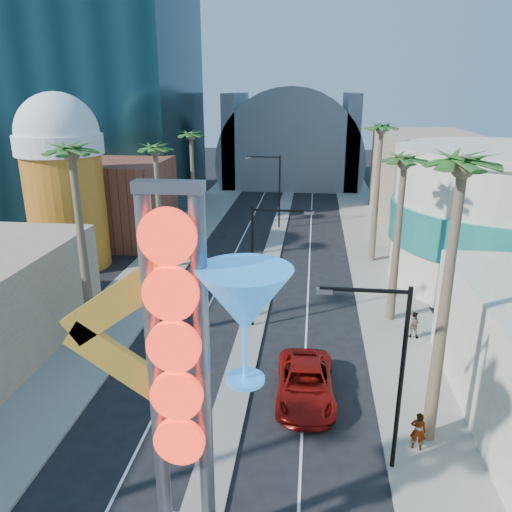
{
  "coord_description": "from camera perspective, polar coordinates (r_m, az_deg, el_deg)",
  "views": [
    {
      "loc": [
        3.6,
        -9.01,
        14.75
      ],
      "look_at": [
        0.15,
        20.67,
        4.64
      ],
      "focal_mm": 35.0,
      "sensor_mm": 36.0,
      "label": 1
    }
  ],
  "objects": [
    {
      "name": "beer_mug",
      "position": [
        44.65,
        -21.2,
        8.55
      ],
      "size": [
        7.0,
        7.0,
        14.5
      ],
      "color": "#B05E17",
      "rests_on": "ground"
    },
    {
      "name": "median",
      "position": [
        49.38,
        2.14,
        1.39
      ],
      "size": [
        1.6,
        84.0,
        0.15
      ],
      "primitive_type": "cube",
      "color": "gray",
      "rests_on": "ground"
    },
    {
      "name": "palm_6",
      "position": [
        31.84,
        16.52,
        9.23
      ],
      "size": [
        2.4,
        2.4,
        11.7
      ],
      "color": "brown",
      "rests_on": "ground"
    },
    {
      "name": "palm_1",
      "position": [
        28.28,
        -20.21,
        9.58
      ],
      "size": [
        2.4,
        2.4,
        12.7
      ],
      "color": "brown",
      "rests_on": "ground"
    },
    {
      "name": "canopy",
      "position": [
        81.76,
        4.12,
        11.31
      ],
      "size": [
        22.0,
        16.0,
        22.0
      ],
      "color": "slate",
      "rests_on": "ground"
    },
    {
      "name": "palm_7",
      "position": [
        43.53,
        14.08,
        12.98
      ],
      "size": [
        2.4,
        2.4,
        12.7
      ],
      "color": "brown",
      "rests_on": "ground"
    },
    {
      "name": "streetlight_0",
      "position": [
        30.8,
        0.58,
        -0.01
      ],
      "size": [
        3.79,
        0.25,
        8.0
      ],
      "color": "black",
      "rests_on": "ground"
    },
    {
      "name": "brick_filler_west",
      "position": [
        52.05,
        -15.75,
        6.07
      ],
      "size": [
        10.0,
        10.0,
        8.0
      ],
      "primitive_type": "cube",
      "color": "brown",
      "rests_on": "ground"
    },
    {
      "name": "streetlight_2",
      "position": [
        19.94,
        15.05,
        -11.85
      ],
      "size": [
        3.45,
        0.25,
        8.0
      ],
      "color": "black",
      "rests_on": "ground"
    },
    {
      "name": "palm_3",
      "position": [
        52.81,
        -7.41,
        12.81
      ],
      "size": [
        2.4,
        2.4,
        11.2
      ],
      "color": "brown",
      "rests_on": "ground"
    },
    {
      "name": "palm_2",
      "position": [
        41.33,
        -11.4,
        11.01
      ],
      "size": [
        2.4,
        2.4,
        11.2
      ],
      "color": "brown",
      "rests_on": "ground"
    },
    {
      "name": "neon_sign",
      "position": [
        14.37,
        -5.66,
        -12.61
      ],
      "size": [
        6.53,
        2.6,
        12.55
      ],
      "color": "gray",
      "rests_on": "ground"
    },
    {
      "name": "sidewalk_west",
      "position": [
        48.21,
        -9.48,
        0.7
      ],
      "size": [
        5.0,
        100.0,
        0.15
      ],
      "primitive_type": "cube",
      "color": "gray",
      "rests_on": "ground"
    },
    {
      "name": "pedestrian_a",
      "position": [
        23.27,
        18.03,
        -18.48
      ],
      "size": [
        0.74,
        0.59,
        1.77
      ],
      "primitive_type": "imported",
      "rotation": [
        0.0,
        0.0,
        2.86
      ],
      "color": "gray",
      "rests_on": "sidewalk_east"
    },
    {
      "name": "pedestrian_b",
      "position": [
        32.32,
        17.53,
        -7.48
      ],
      "size": [
        0.94,
        0.81,
        1.65
      ],
      "primitive_type": "imported",
      "rotation": [
        0.0,
        0.0,
        2.88
      ],
      "color": "gray",
      "rests_on": "sidewalk_east"
    },
    {
      "name": "filler_east",
      "position": [
        59.15,
        18.82,
        8.22
      ],
      "size": [
        10.0,
        20.0,
        10.0
      ],
      "primitive_type": "cube",
      "color": "tan",
      "rests_on": "ground"
    },
    {
      "name": "turquoise_building",
      "position": [
        42.66,
        26.22,
        3.88
      ],
      "size": [
        16.6,
        16.6,
        10.6
      ],
      "color": "beige",
      "rests_on": "ground"
    },
    {
      "name": "palm_5",
      "position": [
        20.07,
        22.31,
        7.31
      ],
      "size": [
        2.4,
        2.4,
        13.2
      ],
      "color": "brown",
      "rests_on": "ground"
    },
    {
      "name": "sidewalk_east",
      "position": [
        46.77,
        13.52,
        -0.13
      ],
      "size": [
        5.0,
        100.0,
        0.15
      ],
      "primitive_type": "cube",
      "color": "gray",
      "rests_on": "ground"
    },
    {
      "name": "red_pickup",
      "position": [
        25.62,
        5.67,
        -14.28
      ],
      "size": [
        3.01,
        6.18,
        1.69
      ],
      "primitive_type": "imported",
      "rotation": [
        0.0,
        0.0,
        0.03
      ],
      "color": "#96100B",
      "rests_on": "ground"
    },
    {
      "name": "streetlight_1",
      "position": [
        54.08,
        2.13,
        8.16
      ],
      "size": [
        3.79,
        0.25,
        8.0
      ],
      "color": "black",
      "rests_on": "ground"
    }
  ]
}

